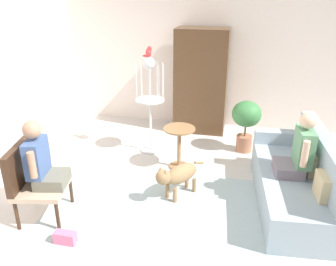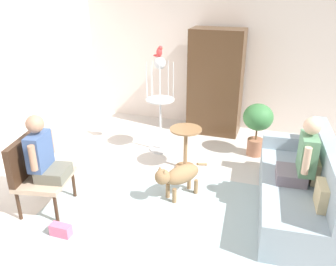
{
  "view_description": "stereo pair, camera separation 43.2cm",
  "coord_description": "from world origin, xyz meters",
  "px_view_note": "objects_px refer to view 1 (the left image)",
  "views": [
    {
      "loc": [
        0.75,
        -3.75,
        2.68
      ],
      "look_at": [
        -0.08,
        0.14,
        0.97
      ],
      "focal_mm": 37.63,
      "sensor_mm": 36.0,
      "label": 1
    },
    {
      "loc": [
        1.17,
        -3.63,
        2.68
      ],
      "look_at": [
        -0.08,
        0.14,
        0.97
      ],
      "focal_mm": 37.63,
      "sensor_mm": 36.0,
      "label": 2
    }
  ],
  "objects_px": {
    "round_end_table": "(179,143)",
    "potted_plant": "(246,119)",
    "armchair": "(31,177)",
    "couch": "(297,181)",
    "bird_cage_stand": "(150,99)",
    "handbag": "(65,238)",
    "person_on_armchair": "(41,160)",
    "parrot": "(149,52)",
    "person_on_couch": "(299,150)",
    "dog": "(178,175)",
    "armoire_cabinet": "(201,81)"
  },
  "relations": [
    {
      "from": "couch",
      "to": "armchair",
      "type": "distance_m",
      "value": 3.31
    },
    {
      "from": "round_end_table",
      "to": "handbag",
      "type": "xyz_separation_m",
      "value": [
        -0.92,
        -2.0,
        -0.35
      ]
    },
    {
      "from": "person_on_couch",
      "to": "round_end_table",
      "type": "distance_m",
      "value": 1.8
    },
    {
      "from": "person_on_armchair",
      "to": "handbag",
      "type": "relative_size",
      "value": 3.36
    },
    {
      "from": "couch",
      "to": "person_on_armchair",
      "type": "distance_m",
      "value": 3.19
    },
    {
      "from": "dog",
      "to": "potted_plant",
      "type": "bearing_deg",
      "value": 62.42
    },
    {
      "from": "parrot",
      "to": "handbag",
      "type": "bearing_deg",
      "value": -97.6
    },
    {
      "from": "armoire_cabinet",
      "to": "person_on_couch",
      "type": "bearing_deg",
      "value": -56.66
    },
    {
      "from": "bird_cage_stand",
      "to": "couch",
      "type": "bearing_deg",
      "value": -26.91
    },
    {
      "from": "couch",
      "to": "parrot",
      "type": "distance_m",
      "value": 2.86
    },
    {
      "from": "bird_cage_stand",
      "to": "handbag",
      "type": "height_order",
      "value": "bird_cage_stand"
    },
    {
      "from": "dog",
      "to": "handbag",
      "type": "xyz_separation_m",
      "value": [
        -1.05,
        -1.18,
        -0.26
      ]
    },
    {
      "from": "person_on_couch",
      "to": "parrot",
      "type": "bearing_deg",
      "value": 152.25
    },
    {
      "from": "handbag",
      "to": "armoire_cabinet",
      "type": "bearing_deg",
      "value": 74.06
    },
    {
      "from": "round_end_table",
      "to": "parrot",
      "type": "distance_m",
      "value": 1.48
    },
    {
      "from": "person_on_couch",
      "to": "bird_cage_stand",
      "type": "xyz_separation_m",
      "value": [
        -2.2,
        1.16,
        0.15
      ]
    },
    {
      "from": "bird_cage_stand",
      "to": "armoire_cabinet",
      "type": "distance_m",
      "value": 1.33
    },
    {
      "from": "person_on_armchair",
      "to": "person_on_couch",
      "type": "bearing_deg",
      "value": 16.42
    },
    {
      "from": "armchair",
      "to": "armoire_cabinet",
      "type": "xyz_separation_m",
      "value": [
        1.62,
        3.2,
        0.43
      ]
    },
    {
      "from": "dog",
      "to": "armchair",
      "type": "bearing_deg",
      "value": -154.87
    },
    {
      "from": "person_on_armchair",
      "to": "bird_cage_stand",
      "type": "distance_m",
      "value": 2.19
    },
    {
      "from": "round_end_table",
      "to": "parrot",
      "type": "height_order",
      "value": "parrot"
    },
    {
      "from": "round_end_table",
      "to": "handbag",
      "type": "height_order",
      "value": "round_end_table"
    },
    {
      "from": "person_on_couch",
      "to": "dog",
      "type": "relative_size",
      "value": 1.13
    },
    {
      "from": "couch",
      "to": "armoire_cabinet",
      "type": "bearing_deg",
      "value": 124.28
    },
    {
      "from": "bird_cage_stand",
      "to": "handbag",
      "type": "bearing_deg",
      "value": -97.77
    },
    {
      "from": "armchair",
      "to": "person_on_armchair",
      "type": "bearing_deg",
      "value": 10.75
    },
    {
      "from": "round_end_table",
      "to": "bird_cage_stand",
      "type": "height_order",
      "value": "bird_cage_stand"
    },
    {
      "from": "couch",
      "to": "parrot",
      "type": "height_order",
      "value": "parrot"
    },
    {
      "from": "person_on_armchair",
      "to": "couch",
      "type": "bearing_deg",
      "value": 16.69
    },
    {
      "from": "handbag",
      "to": "dog",
      "type": "bearing_deg",
      "value": 48.35
    },
    {
      "from": "armchair",
      "to": "dog",
      "type": "distance_m",
      "value": 1.83
    },
    {
      "from": "person_on_couch",
      "to": "person_on_armchair",
      "type": "height_order",
      "value": "person_on_couch"
    },
    {
      "from": "armoire_cabinet",
      "to": "handbag",
      "type": "distance_m",
      "value": 3.86
    },
    {
      "from": "potted_plant",
      "to": "armchair",
      "type": "bearing_deg",
      "value": -136.08
    },
    {
      "from": "round_end_table",
      "to": "potted_plant",
      "type": "bearing_deg",
      "value": 39.63
    },
    {
      "from": "armchair",
      "to": "bird_cage_stand",
      "type": "relative_size",
      "value": 0.58
    },
    {
      "from": "dog",
      "to": "parrot",
      "type": "relative_size",
      "value": 4.21
    },
    {
      "from": "armchair",
      "to": "potted_plant",
      "type": "relative_size",
      "value": 1.06
    },
    {
      "from": "dog",
      "to": "potted_plant",
      "type": "relative_size",
      "value": 0.82
    },
    {
      "from": "couch",
      "to": "bird_cage_stand",
      "type": "height_order",
      "value": "bird_cage_stand"
    },
    {
      "from": "parrot",
      "to": "person_on_couch",
      "type": "bearing_deg",
      "value": -27.75
    },
    {
      "from": "parrot",
      "to": "armchair",
      "type": "bearing_deg",
      "value": -114.05
    },
    {
      "from": "dog",
      "to": "couch",
      "type": "bearing_deg",
      "value": 6.1
    },
    {
      "from": "handbag",
      "to": "person_on_armchair",
      "type": "bearing_deg",
      "value": 135.45
    },
    {
      "from": "round_end_table",
      "to": "potted_plant",
      "type": "relative_size",
      "value": 0.75
    },
    {
      "from": "armchair",
      "to": "round_end_table",
      "type": "bearing_deg",
      "value": 46.42
    },
    {
      "from": "person_on_couch",
      "to": "parrot",
      "type": "distance_m",
      "value": 2.66
    },
    {
      "from": "person_on_couch",
      "to": "armoire_cabinet",
      "type": "bearing_deg",
      "value": 123.34
    },
    {
      "from": "armchair",
      "to": "dog",
      "type": "bearing_deg",
      "value": 25.13
    }
  ]
}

